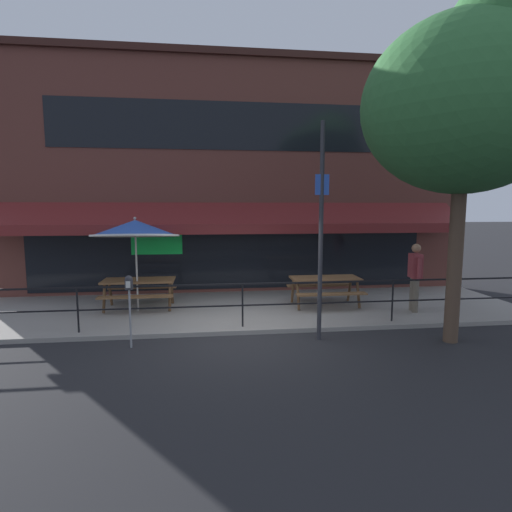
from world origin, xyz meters
TOP-DOWN VIEW (x-y plane):
  - ground_plane at (0.00, 0.00)m, footprint 120.00×120.00m
  - patio_deck at (0.00, 2.00)m, footprint 15.00×4.00m
  - restaurant_building at (-0.00, 4.22)m, footprint 15.00×1.60m
  - patio_railing at (0.00, 0.30)m, footprint 13.84×0.04m
  - picnic_table_left at (-2.51, 2.19)m, footprint 1.80×1.42m
  - picnic_table_centre at (2.34, 1.91)m, footprint 1.80×1.42m
  - patio_umbrella_left at (-2.51, 1.94)m, footprint 2.14×2.14m
  - pedestrian_walking at (4.39, 1.07)m, footprint 0.30×0.61m
  - parking_meter_near at (-2.24, -0.49)m, footprint 0.15×0.16m
  - street_sign_pole at (1.51, -0.45)m, footprint 0.28×0.09m
  - street_tree_curbside at (4.24, -0.97)m, footprint 3.89×3.50m

SIDE VIEW (x-z plane):
  - ground_plane at x=0.00m, z-range 0.00..0.00m
  - patio_deck at x=0.00m, z-range 0.00..0.10m
  - picnic_table_left at x=-2.51m, z-range 0.33..1.08m
  - picnic_table_centre at x=2.34m, z-range 0.33..1.08m
  - patio_railing at x=0.00m, z-range 0.32..1.28m
  - pedestrian_walking at x=4.39m, z-range 0.20..1.91m
  - parking_meter_near at x=-2.24m, z-range 0.44..1.86m
  - patio_umbrella_left at x=-2.51m, z-range 0.98..3.38m
  - street_sign_pole at x=1.51m, z-range 0.06..4.43m
  - restaurant_building at x=0.00m, z-range -0.02..7.26m
  - street_tree_curbside at x=4.24m, z-range 1.40..8.25m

